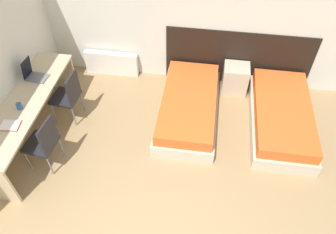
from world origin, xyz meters
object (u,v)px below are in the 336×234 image
object	(u,v)px
bed_near_window	(189,107)
bed_near_door	(281,116)
chair_near_laptop	(68,95)
laptop	(34,74)
nightstand	(235,79)
chair_near_notebook	(44,142)

from	to	relation	value
bed_near_window	bed_near_door	distance (m)	1.54
bed_near_window	chair_near_laptop	bearing A→B (deg)	-170.49
bed_near_window	laptop	bearing A→B (deg)	-173.74
chair_near_laptop	nightstand	bearing A→B (deg)	26.40
bed_near_door	laptop	xyz separation A→B (m)	(-3.99, -0.27, 0.63)
chair_near_laptop	laptop	size ratio (longest dim) A/B	2.66
laptop	nightstand	bearing A→B (deg)	23.39
bed_near_door	nightstand	size ratio (longest dim) A/B	3.63
bed_near_door	laptop	world-z (taller)	laptop
nightstand	chair_near_notebook	distance (m)	3.43
nightstand	chair_near_laptop	distance (m)	2.94
bed_near_window	bed_near_door	bearing A→B (deg)	0.00
chair_near_notebook	laptop	distance (m)	1.20
laptop	chair_near_laptop	bearing A→B (deg)	-0.83
bed_near_door	nightstand	distance (m)	1.10
chair_near_laptop	chair_near_notebook	world-z (taller)	same
bed_near_door	chair_near_notebook	bearing A→B (deg)	-159.37
bed_near_window	nightstand	size ratio (longest dim) A/B	3.63
bed_near_window	laptop	distance (m)	2.55
bed_near_door	chair_near_notebook	xyz separation A→B (m)	(-3.48, -1.31, 0.31)
chair_near_laptop	chair_near_notebook	bearing A→B (deg)	-85.83
chair_near_laptop	chair_near_notebook	size ratio (longest dim) A/B	1.00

